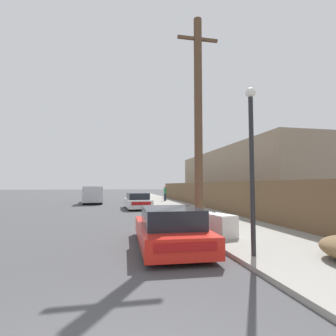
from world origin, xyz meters
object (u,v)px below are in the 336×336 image
Objects in this scene: discarded_fridge at (217,224)px; parked_sports_car_red at (170,229)px; car_parked_mid at (137,201)px; pedestrian at (165,193)px; utility_pole at (198,119)px; street_lamp at (252,156)px; pickup_truck at (93,195)px.

parked_sports_car_red is at bearing -166.58° from discarded_fridge.
pedestrian is at bearing 61.96° from car_parked_mid.
parked_sports_car_red is 5.23m from utility_pole.
car_parked_mid is 0.48× the size of utility_pole.
pedestrian is (2.05, 18.45, -3.77)m from utility_pole.
pedestrian reaches higher than parked_sports_car_red.
car_parked_mid is 11.33m from utility_pole.
car_parked_mid is (-1.83, 12.09, 0.10)m from discarded_fridge.
parked_sports_car_red is at bearing -124.43° from utility_pole.
car_parked_mid is 2.68× the size of pedestrian.
utility_pole reaches higher than street_lamp.
street_lamp is at bearing -90.12° from utility_pole.
pickup_truck is at bearing 102.92° from parked_sports_car_red.
pickup_truck is (-3.89, 19.91, 0.33)m from parked_sports_car_red.
parked_sports_car_red is 2.85× the size of pedestrian.
pedestrian is (3.85, 21.08, 0.39)m from parked_sports_car_red.
car_parked_mid is at bearing 91.47° from parked_sports_car_red.
pickup_truck is 7.83m from pedestrian.
pedestrian reaches higher than discarded_fridge.
car_parked_mid is at bearing -115.05° from pedestrian.
parked_sports_car_red is 1.07× the size of street_lamp.
discarded_fridge is 4.54m from utility_pole.
street_lamp reaches higher than discarded_fridge.
parked_sports_car_red is at bearing -93.39° from car_parked_mid.
utility_pole reaches higher than car_parked_mid.
utility_pole reaches higher than pickup_truck.
discarded_fridge is 0.38× the size of car_parked_mid.
parked_sports_car_red is 21.43m from pedestrian.
street_lamp reaches higher than pedestrian.
pickup_truck is 22.49m from street_lamp.
utility_pole is 5.56× the size of pedestrian.
parked_sports_car_red is 3.27m from street_lamp.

